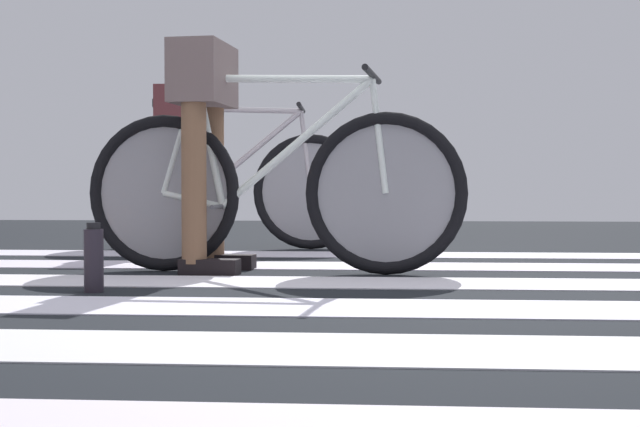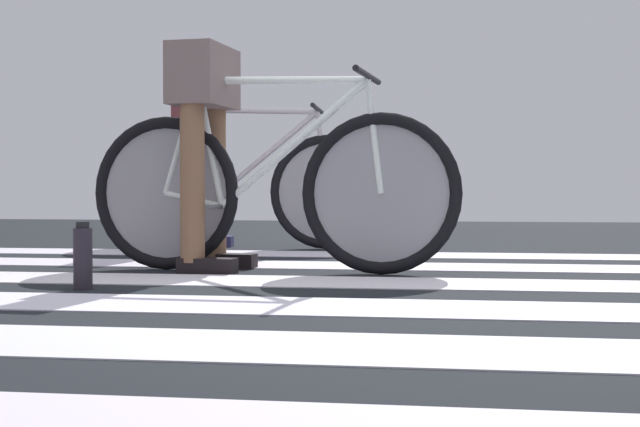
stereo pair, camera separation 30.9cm
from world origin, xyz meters
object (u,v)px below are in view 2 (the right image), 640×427
Objects in this scene: cyclist_1_of_2 at (205,126)px; bicycle_2_of_2 at (246,187)px; water_bottle at (83,257)px; bicycle_1_of_2 at (269,187)px; cyclist_2_of_2 at (197,145)px.

cyclist_1_of_2 is 0.60× the size of bicycle_2_of_2.
water_bottle is at bearing -94.30° from bicycle_2_of_2.
bicycle_2_of_2 is (-0.47, 1.56, 0.00)m from bicycle_1_of_2.
cyclist_1_of_2 reaches higher than water_bottle.
cyclist_2_of_2 is 2.42m from water_bottle.
cyclist_2_of_2 reaches higher than bicycle_1_of_2.
bicycle_1_of_2 is 1.72× the size of cyclist_2_of_2.
cyclist_2_of_2 is (-0.31, -0.01, 0.27)m from bicycle_2_of_2.
bicycle_1_of_2 is 0.42m from cyclist_1_of_2.
cyclist_2_of_2 is at bearing 95.51° from water_bottle.
water_bottle is at bearing -86.75° from cyclist_2_of_2.
bicycle_2_of_2 is 0.41m from cyclist_2_of_2.
cyclist_1_of_2 is at bearing 73.50° from water_bottle.
bicycle_2_of_2 is at bearing 101.69° from cyclist_1_of_2.
cyclist_2_of_2 reaches higher than bicycle_2_of_2.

